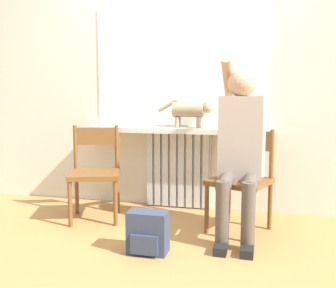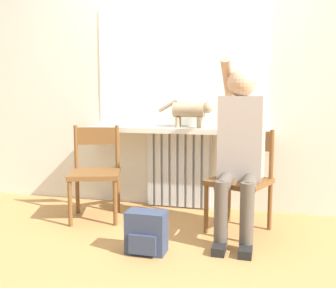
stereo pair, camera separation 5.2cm
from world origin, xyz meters
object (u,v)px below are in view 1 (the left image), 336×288
backpack (148,233)px  chair_left (95,171)px  chair_right (242,178)px  person (240,145)px  cat (191,110)px

backpack → chair_left: bearing=136.8°
backpack → chair_right: bearing=46.8°
chair_left → person: 1.30m
person → backpack: size_ratio=4.78×
chair_left → backpack: (0.68, -0.64, -0.28)m
person → backpack: (-0.58, -0.54, -0.57)m
chair_right → backpack: 0.92m
chair_right → cat: bearing=161.5°
cat → chair_left: bearing=-150.6°
chair_right → backpack: chair_right is taller
chair_left → chair_right: (1.27, -0.00, 0.00)m
person → chair_left: bearing=175.5°
person → cat: 0.76m
chair_left → person: person is taller
person → cat: (-0.49, 0.53, 0.24)m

